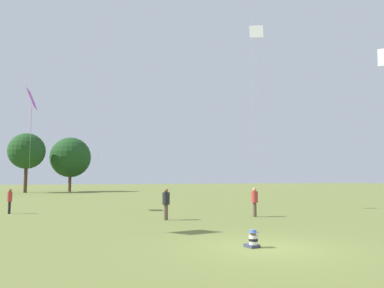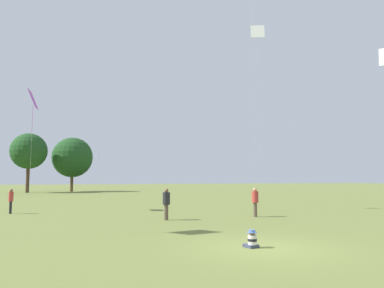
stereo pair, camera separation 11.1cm
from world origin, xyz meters
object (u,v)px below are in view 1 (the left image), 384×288
at_px(person_standing_1, 10,199).
at_px(kite_5, 256,35).
at_px(person_standing_3, 166,201).
at_px(kite_3, 32,101).
at_px(seated_toddler, 253,240).
at_px(distant_tree_0, 71,157).
at_px(distant_tree_2, 27,151).
at_px(person_standing_0, 255,200).

relative_size(person_standing_1, kite_5, 0.08).
distance_m(person_standing_3, kite_3, 13.01).
distance_m(seated_toddler, distant_tree_0, 58.13).
bearing_deg(kite_3, distant_tree_2, 55.68).
height_order(person_standing_1, person_standing_3, person_standing_3).
height_order(person_standing_0, distant_tree_0, distant_tree_0).
xyz_separation_m(seated_toddler, person_standing_0, (5.22, 8.50, 0.75)).
bearing_deg(kite_5, kite_3, -96.51).
bearing_deg(person_standing_1, kite_5, -85.13).
bearing_deg(person_standing_3, person_standing_0, 165.21).
distance_m(seated_toddler, person_standing_1, 17.88).
bearing_deg(distant_tree_0, kite_3, -97.44).
bearing_deg(person_standing_1, person_standing_0, -130.63).
xyz_separation_m(person_standing_1, distant_tree_2, (-0.66, 39.26, 5.72)).
relative_size(person_standing_0, kite_3, 0.20).
bearing_deg(distant_tree_0, seated_toddler, -88.05).
height_order(distant_tree_0, distant_tree_2, distant_tree_2).
distance_m(person_standing_3, kite_5, 26.03).
height_order(seated_toddler, person_standing_0, person_standing_0).
relative_size(person_standing_0, kite_5, 0.09).
bearing_deg(person_standing_1, distant_tree_2, -11.09).
xyz_separation_m(person_standing_0, distant_tree_2, (-14.14, 46.61, 5.68)).
relative_size(person_standing_1, distant_tree_2, 0.16).
relative_size(person_standing_0, person_standing_3, 1.00).
bearing_deg(person_standing_0, person_standing_3, 109.67).
xyz_separation_m(seated_toddler, kite_3, (-7.25, 17.37, 7.40)).
relative_size(person_standing_0, distant_tree_0, 0.18).
xyz_separation_m(person_standing_0, distant_tree_0, (-7.19, 49.32, 4.96)).
distance_m(kite_5, distant_tree_2, 41.31).
bearing_deg(person_standing_1, person_standing_3, -143.26).
distance_m(person_standing_0, person_standing_1, 15.35).
bearing_deg(person_standing_3, distant_tree_0, -100.14).
distance_m(person_standing_0, kite_5, 23.61).
relative_size(seated_toddler, person_standing_0, 0.35).
relative_size(kite_5, distant_tree_0, 1.97).
distance_m(kite_3, kite_5, 24.32).
xyz_separation_m(seated_toddler, distant_tree_0, (-1.97, 57.82, 5.70)).
bearing_deg(kite_3, distant_tree_0, 45.71).
xyz_separation_m(kite_3, kite_5, (21.59, 5.35, 9.84)).
bearing_deg(seated_toddler, distant_tree_2, 91.92).
bearing_deg(seated_toddler, kite_3, 105.38).
distance_m(person_standing_3, distant_tree_2, 47.54).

